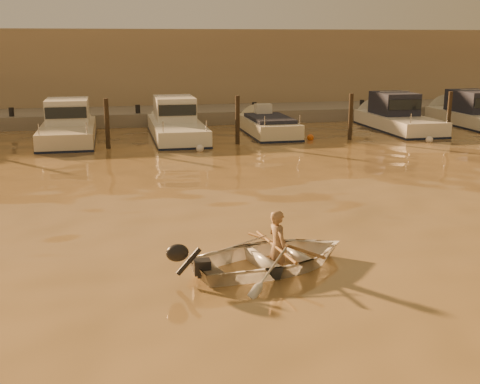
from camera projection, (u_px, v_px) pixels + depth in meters
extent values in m
plane|color=brown|center=(388.00, 256.00, 12.16)|extent=(160.00, 160.00, 0.00)
imported|color=silver|center=(273.00, 257.00, 11.50)|extent=(3.64, 3.00, 0.66)
imported|color=#8E6947|center=(278.00, 246.00, 11.49)|extent=(0.46, 0.59, 1.42)
cylinder|color=brown|center=(284.00, 245.00, 11.56)|extent=(1.01, 1.90, 0.13)
cylinder|color=brown|center=(275.00, 246.00, 11.47)|extent=(0.25, 2.10, 0.13)
cylinder|color=#2D2319|center=(107.00, 126.00, 23.88)|extent=(0.18, 0.18, 2.20)
cylinder|color=#2D2319|center=(238.00, 122.00, 24.97)|extent=(0.18, 0.18, 2.20)
cylinder|color=#2D2319|center=(350.00, 119.00, 25.99)|extent=(0.18, 0.18, 2.20)
cylinder|color=#2D2319|center=(449.00, 116.00, 26.95)|extent=(0.18, 0.18, 2.20)
sphere|color=#C35917|center=(70.00, 149.00, 23.39)|extent=(0.30, 0.30, 0.30)
sphere|color=white|center=(200.00, 148.00, 23.53)|extent=(0.30, 0.30, 0.30)
sphere|color=#D55B19|center=(310.00, 138.00, 26.14)|extent=(0.30, 0.30, 0.30)
sphere|color=white|center=(429.00, 140.00, 25.58)|extent=(0.30, 0.30, 0.30)
cube|color=gray|center=(212.00, 117.00, 32.49)|extent=(52.00, 4.00, 1.00)
cube|color=#9E8466|center=(197.00, 70.00, 37.14)|extent=(46.00, 7.00, 4.80)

